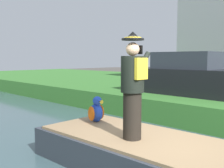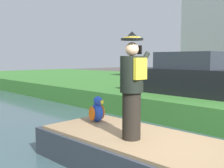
% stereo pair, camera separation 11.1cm
% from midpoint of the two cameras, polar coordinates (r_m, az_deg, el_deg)
% --- Properties ---
extents(boat, '(1.93, 4.25, 0.61)m').
position_cam_midpoint_polar(boat, '(5.07, 6.64, -14.28)').
color(boat, '#333842').
rests_on(boat, canal_water).
extents(person_pirate, '(0.61, 0.42, 1.85)m').
position_cam_midpoint_polar(person_pirate, '(4.63, 4.95, -0.45)').
color(person_pirate, black).
rests_on(person_pirate, boat).
extents(parrot_plush, '(0.36, 0.35, 0.57)m').
position_cam_midpoint_polar(parrot_plush, '(5.99, -2.66, -5.66)').
color(parrot_plush, blue).
rests_on(parrot_plush, boat).
extents(parked_car_dark, '(1.72, 4.01, 1.50)m').
position_cam_midpoint_polar(parked_car_dark, '(10.12, 15.67, 1.59)').
color(parked_car_dark, black).
rests_on(parked_car_dark, grass_bank_far).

